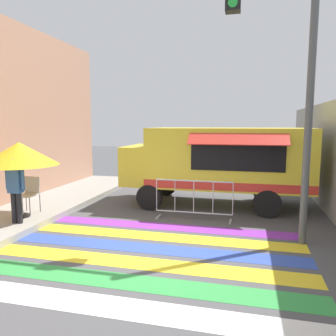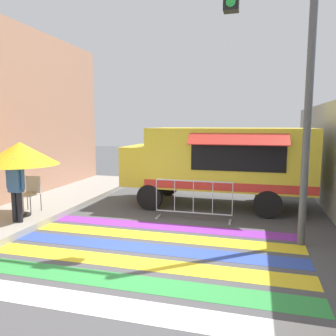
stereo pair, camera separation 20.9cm
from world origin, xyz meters
name	(u,v)px [view 2 (the right image)]	position (x,y,z in m)	size (l,w,h in m)	color
ground_plane	(150,250)	(0.00, 0.00, 0.00)	(60.00, 60.00, 0.00)	#4C4C4F
crosswalk_painted	(145,255)	(0.00, -0.29, 0.00)	(6.40, 4.36, 0.01)	white
food_truck	(216,159)	(0.85, 4.21, 1.51)	(5.82, 2.78, 2.51)	yellow
traffic_signal_pole	(263,42)	(2.15, 1.16, 4.34)	(4.84, 0.29, 6.31)	#515456
patio_umbrella	(20,154)	(-3.92, 1.04, 1.86)	(2.00, 2.00, 2.00)	black
folding_chair	(31,190)	(-4.02, 1.51, 0.77)	(0.47, 0.47, 1.00)	#4C4C51
vendor_person	(16,186)	(-3.69, 0.53, 1.10)	(0.53, 0.22, 1.65)	black
barricade_front	(193,200)	(0.48, 2.41, 0.55)	(2.14, 0.44, 1.11)	#B7BABF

